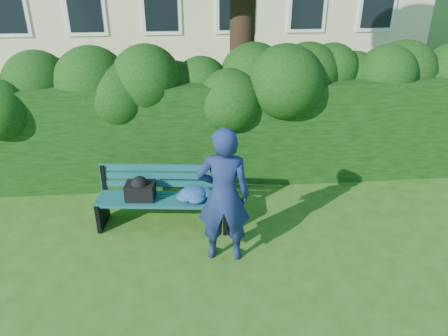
{
  "coord_description": "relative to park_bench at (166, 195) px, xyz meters",
  "views": [
    {
      "loc": [
        -0.5,
        -4.97,
        3.79
      ],
      "look_at": [
        0.0,
        0.6,
        0.95
      ],
      "focal_mm": 35.0,
      "sensor_mm": 36.0,
      "label": 1
    }
  ],
  "objects": [
    {
      "name": "ground",
      "position": [
        0.86,
        -0.67,
        -0.51
      ],
      "size": [
        80.0,
        80.0,
        0.0
      ],
      "primitive_type": "plane",
      "color": "#2B5015",
      "rests_on": "ground"
    },
    {
      "name": "hedge",
      "position": [
        0.86,
        1.53,
        0.39
      ],
      "size": [
        10.0,
        1.0,
        1.8
      ],
      "color": "black",
      "rests_on": "ground"
    },
    {
      "name": "park_bench",
      "position": [
        0.0,
        0.0,
        0.0
      ],
      "size": [
        2.0,
        0.77,
        0.89
      ],
      "rotation": [
        0.0,
        0.0,
        -0.11
      ],
      "color": "#0E474A",
      "rests_on": "ground"
    },
    {
      "name": "man_reading",
      "position": [
        0.78,
        -0.84,
        0.44
      ],
      "size": [
        0.74,
        0.53,
        1.89
      ],
      "primitive_type": "imported",
      "rotation": [
        0.0,
        0.0,
        3.02
      ],
      "color": "navy",
      "rests_on": "ground"
    }
  ]
}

